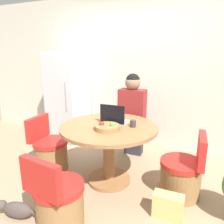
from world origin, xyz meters
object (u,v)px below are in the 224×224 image
at_px(refrigerator, 68,97).
at_px(handbag, 168,206).
at_px(chair_left_side, 50,152).
at_px(laptop, 114,119).
at_px(person_seated, 133,112).
at_px(cat, 16,210).
at_px(chair_right_side, 182,175).
at_px(chair_near_camera, 58,202).
at_px(dining_table, 109,141).
at_px(fruit_bowl, 107,127).

distance_m(refrigerator, handbag, 2.63).
bearing_deg(chair_left_side, refrigerator, 17.38).
height_order(chair_left_side, laptop, laptop).
distance_m(chair_left_side, handbag, 1.75).
xyz_separation_m(person_seated, handbag, (0.77, -1.18, -0.62)).
bearing_deg(chair_left_side, cat, -164.57).
bearing_deg(refrigerator, cat, -70.62).
distance_m(chair_right_side, laptop, 1.05).
bearing_deg(chair_left_side, chair_right_side, -89.57).
relative_size(chair_near_camera, cat, 1.74).
distance_m(chair_near_camera, laptop, 1.18).
relative_size(dining_table, chair_right_side, 1.55).
distance_m(chair_near_camera, handbag, 1.09).
xyz_separation_m(chair_right_side, chair_left_side, (-1.80, -0.10, 0.00)).
height_order(chair_right_side, fruit_bowl, fruit_bowl).
relative_size(person_seated, laptop, 4.10).
xyz_separation_m(refrigerator, cat, (0.71, -2.01, -0.73)).
bearing_deg(dining_table, cat, -121.15).
bearing_deg(chair_near_camera, chair_left_side, -39.56).
bearing_deg(refrigerator, chair_near_camera, -58.63).
distance_m(refrigerator, laptop, 1.59).
bearing_deg(chair_left_side, handbag, -103.55).
relative_size(refrigerator, chair_near_camera, 2.15).
xyz_separation_m(chair_near_camera, cat, (-0.47, -0.09, -0.17)).
height_order(chair_near_camera, handbag, chair_near_camera).
relative_size(refrigerator, fruit_bowl, 5.52).
height_order(person_seated, handbag, person_seated).
distance_m(chair_near_camera, person_seated, 1.79).
bearing_deg(dining_table, chair_left_side, -177.10).
bearing_deg(person_seated, chair_right_side, 138.50).
height_order(cat, handbag, handbag).
distance_m(dining_table, chair_right_side, 0.95).
xyz_separation_m(dining_table, laptop, (0.02, 0.13, 0.26)).
distance_m(chair_right_side, cat, 1.83).
bearing_deg(fruit_bowl, handbag, -16.70).
height_order(chair_left_side, cat, chair_left_side).
bearing_deg(refrigerator, dining_table, -38.47).
height_order(chair_left_side, handbag, chair_left_side).
bearing_deg(fruit_bowl, chair_left_side, 174.55).
bearing_deg(refrigerator, person_seated, -9.15).
distance_m(laptop, handbag, 1.17).
distance_m(dining_table, handbag, 0.99).
bearing_deg(fruit_bowl, dining_table, 106.03).
height_order(refrigerator, laptop, refrigerator).
bearing_deg(chair_left_side, fruit_bowl, -98.35).
relative_size(chair_near_camera, person_seated, 0.58).
xyz_separation_m(laptop, fruit_bowl, (0.02, -0.27, -0.02)).
xyz_separation_m(chair_right_side, chair_near_camera, (-1.03, -0.95, 0.00)).
bearing_deg(cat, fruit_bowl, -138.63).
height_order(dining_table, cat, dining_table).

